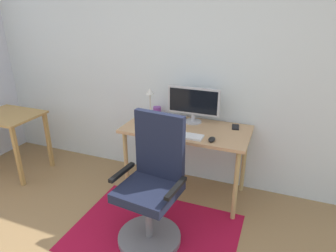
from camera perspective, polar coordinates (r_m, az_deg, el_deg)
name	(u,v)px	position (r m, az deg, el deg)	size (l,w,h in m)	color
wall_back	(195,66)	(3.21, 5.22, 11.31)	(6.00, 0.10, 2.60)	silver
area_rug	(154,232)	(2.86, -2.64, -19.46)	(1.45, 1.04, 0.01)	maroon
desk	(186,136)	(3.04, 3.49, -1.88)	(1.25, 0.63, 0.75)	tan
monitor	(193,102)	(3.08, 4.86, 4.49)	(0.54, 0.18, 0.37)	#B2B2B7
keyboard	(180,135)	(2.82, 2.38, -1.68)	(0.43, 0.13, 0.02)	white
computer_mouse	(212,139)	(2.73, 8.32, -2.52)	(0.06, 0.10, 0.03)	black
coffee_cup	(157,111)	(3.32, -2.09, 2.83)	(0.09, 0.09, 0.10)	#6F3288
cell_phone	(235,127)	(3.08, 12.70, -0.20)	(0.07, 0.14, 0.01)	black
desk_lamp	(150,102)	(3.00, -3.40, 4.55)	(0.11, 0.11, 0.39)	black
office_chair	(152,193)	(2.55, -3.05, -12.53)	(0.57, 0.54, 1.11)	slate
side_table	(11,125)	(3.92, -27.73, 0.14)	(0.67, 0.55, 0.73)	#A77F44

